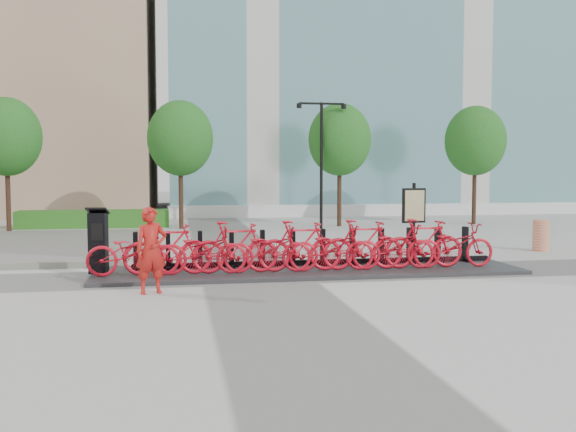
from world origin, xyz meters
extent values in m
plane|color=#B3B3B2|center=(0.00, 0.00, 0.00)|extent=(120.00, 120.00, 0.00)
cube|color=#5E88A0|center=(14.00, 26.00, 12.00)|extent=(32.00, 16.00, 24.00)
cube|color=#2A601D|center=(-5.00, 13.20, 0.35)|extent=(6.00, 1.20, 0.70)
cylinder|color=#312319|center=(-8.00, 12.00, 1.50)|extent=(0.18, 0.18, 3.00)
ellipsoid|color=#1A431D|center=(-8.00, 12.00, 3.60)|extent=(2.60, 2.60, 2.99)
cylinder|color=#312319|center=(-1.50, 12.00, 1.50)|extent=(0.18, 0.18, 3.00)
ellipsoid|color=#1A431D|center=(-1.50, 12.00, 3.60)|extent=(2.60, 2.60, 2.99)
cylinder|color=#312319|center=(5.00, 12.00, 1.50)|extent=(0.18, 0.18, 3.00)
ellipsoid|color=#1A431D|center=(5.00, 12.00, 3.60)|extent=(2.60, 2.60, 2.99)
cylinder|color=#312319|center=(11.00, 12.00, 1.50)|extent=(0.18, 0.18, 3.00)
ellipsoid|color=#1A431D|center=(11.00, 12.00, 3.60)|extent=(2.60, 2.60, 2.99)
cylinder|color=black|center=(4.00, 11.00, 2.50)|extent=(0.12, 0.12, 5.00)
cube|color=black|center=(3.55, 11.00, 4.95)|extent=(0.90, 0.08, 0.08)
cube|color=black|center=(4.45, 11.00, 4.95)|extent=(0.90, 0.08, 0.08)
cylinder|color=black|center=(3.10, 11.00, 4.85)|extent=(0.20, 0.20, 0.18)
cylinder|color=black|center=(4.90, 11.00, 4.85)|extent=(0.20, 0.20, 0.18)
cube|color=#2D2D30|center=(1.30, 0.30, 0.04)|extent=(9.60, 2.40, 0.08)
imported|color=red|center=(-2.60, -0.05, 0.59)|extent=(1.94, 0.68, 1.02)
imported|color=red|center=(-1.88, -0.05, 0.64)|extent=(1.88, 0.53, 1.13)
imported|color=red|center=(-1.16, -0.05, 0.59)|extent=(1.94, 0.68, 1.02)
imported|color=red|center=(-0.44, -0.05, 0.64)|extent=(1.88, 0.53, 1.13)
imported|color=red|center=(0.28, -0.05, 0.59)|extent=(1.94, 0.68, 1.02)
imported|color=red|center=(1.00, -0.05, 0.64)|extent=(1.88, 0.53, 1.13)
imported|color=red|center=(1.72, -0.05, 0.59)|extent=(1.94, 0.68, 1.02)
imported|color=red|center=(2.44, -0.05, 0.64)|extent=(1.88, 0.53, 1.13)
imported|color=red|center=(3.16, -0.05, 0.59)|extent=(1.94, 0.68, 1.02)
imported|color=red|center=(3.88, -0.05, 0.64)|extent=(1.88, 0.53, 1.13)
imported|color=red|center=(4.60, -0.05, 0.59)|extent=(1.94, 0.68, 1.02)
cube|color=black|center=(-3.36, 0.41, 0.74)|extent=(0.41, 0.37, 1.32)
cube|color=black|center=(-3.36, 0.41, 1.44)|extent=(0.49, 0.43, 0.17)
cube|color=black|center=(-3.36, 0.25, 1.00)|extent=(0.26, 0.06, 0.37)
imported|color=#B21914|center=(-2.16, -1.70, 0.81)|extent=(0.68, 0.54, 1.63)
cylinder|color=#E34A06|center=(8.65, 2.96, 0.45)|extent=(0.54, 0.54, 0.90)
cylinder|color=black|center=(4.41, 1.97, 0.99)|extent=(0.09, 0.09, 1.99)
cube|color=black|center=(4.41, 1.97, 1.40)|extent=(0.66, 0.19, 0.90)
cube|color=tan|center=(4.41, 1.92, 1.40)|extent=(0.56, 0.11, 0.80)
camera|label=1|loc=(-1.68, -13.87, 2.29)|focal=40.00mm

